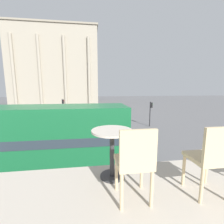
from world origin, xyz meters
name	(u,v)px	position (x,y,z in m)	size (l,w,h in m)	color
double_decker_bus	(32,140)	(-2.94, 5.83, 2.29)	(10.29, 2.75, 4.09)	black
cafe_dining_table	(112,143)	(0.58, -0.35, 4.22)	(0.60, 0.60, 0.73)	#2D2D30
cafe_chair_0	(135,161)	(0.77, -0.89, 4.20)	(0.40, 0.40, 0.91)	#D1B789
cafe_chair_1	(211,157)	(1.70, -0.92, 4.20)	(0.40, 0.40, 0.91)	#D1B789
plaza_building_left	(58,68)	(-11.02, 53.01, 12.17)	(27.47, 16.15, 24.34)	#A39984
traffic_light_near	(40,126)	(-3.56, 9.02, 2.24)	(0.42, 0.24, 3.40)	black
traffic_light_mid	(151,110)	(8.06, 16.32, 2.19)	(0.42, 0.24, 3.32)	black
traffic_light_far	(63,105)	(-4.61, 24.13, 2.17)	(0.42, 0.24, 3.29)	black
pedestrian_grey	(96,107)	(1.27, 31.61, 0.91)	(0.32, 0.32, 1.59)	#282B33
pedestrian_yellow	(58,111)	(-5.95, 26.38, 0.92)	(0.32, 0.32, 1.61)	#282B33
pedestrian_red	(116,132)	(2.59, 11.14, 0.95)	(0.32, 0.32, 1.65)	#282B33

